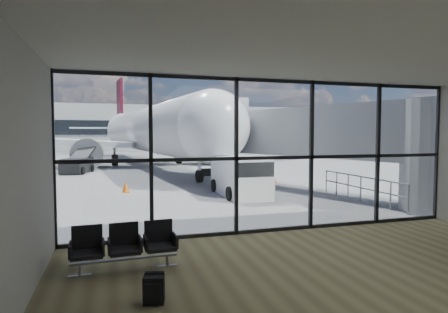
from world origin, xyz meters
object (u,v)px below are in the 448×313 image
belt_loader (78,164)px  service_van (241,176)px  airliner (145,131)px  backpack (154,290)px  seating_row (124,244)px

belt_loader → service_van: bearing=-43.1°
airliner → service_van: airliner is taller
backpack → service_van: bearing=77.1°
belt_loader → backpack: bearing=-67.5°
backpack → belt_loader: bearing=111.3°
backpack → airliner: 31.27m
seating_row → backpack: bearing=-79.4°
backpack → airliner: size_ratio=0.01×
backpack → airliner: airliner is taller
seating_row → backpack: 1.94m
seating_row → belt_loader: size_ratio=0.50×
service_van → belt_loader: bearing=122.7°
seating_row → backpack: (0.42, -1.87, -0.29)m
seating_row → service_van: service_van is taller
service_van → seating_row: bearing=-122.8°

